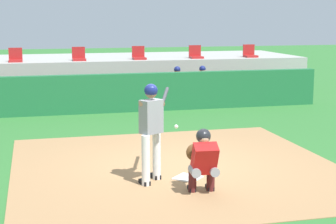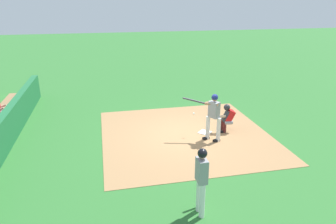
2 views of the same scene
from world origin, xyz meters
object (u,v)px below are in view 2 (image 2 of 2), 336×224
at_px(batter_at_plate, 213,114).
at_px(catcher_crouched, 226,117).
at_px(on_deck_batter, 201,178).
at_px(dugout_player_3, 0,108).
at_px(home_plate, 205,132).

distance_m(batter_at_plate, catcher_crouched, 1.16).
xyz_separation_m(on_deck_batter, dugout_player_3, (7.54, 6.44, -0.35)).
height_order(home_plate, on_deck_batter, on_deck_batter).
bearing_deg(catcher_crouched, on_deck_batter, 151.10).
xyz_separation_m(catcher_crouched, dugout_player_3, (2.90, 9.00, 0.06)).
relative_size(home_plate, on_deck_batter, 0.25).
relative_size(catcher_crouched, on_deck_batter, 0.98).
distance_m(home_plate, on_deck_batter, 5.03).
xyz_separation_m(home_plate, catcher_crouched, (0.01, -0.86, 0.59)).
distance_m(home_plate, batter_at_plate, 1.22).
bearing_deg(batter_at_plate, catcher_crouched, -49.95).
relative_size(batter_at_plate, on_deck_batter, 1.01).
xyz_separation_m(batter_at_plate, dugout_player_3, (3.59, 8.18, -0.36)).
bearing_deg(on_deck_batter, home_plate, -20.20).
bearing_deg(catcher_crouched, home_plate, 90.55).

